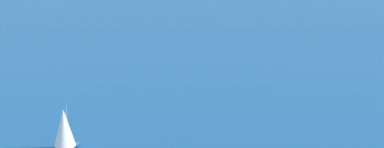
# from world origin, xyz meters

# --- Properties ---
(sailboat_offshore) EXTENTS (11.13, 7.34, 13.83)m
(sailboat_offshore) POSITION_xyz_m (3.32, -46.36, 6.31)
(sailboat_offshore) COLOR #23478C
(sailboat_offshore) RESTS_ON ground_plane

